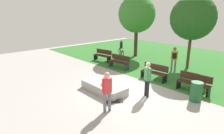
{
  "coord_description": "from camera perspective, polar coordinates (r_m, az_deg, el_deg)",
  "views": [
    {
      "loc": [
        5.93,
        -6.71,
        3.89
      ],
      "look_at": [
        -0.91,
        -0.51,
        1.17
      ],
      "focal_mm": 30.58,
      "sensor_mm": 36.0,
      "label": 1
    }
  ],
  "objects": [
    {
      "name": "tree_slender_maple",
      "position": [
        16.92,
        7.42,
        15.35
      ],
      "size": [
        3.14,
        3.14,
        5.2
      ],
      "color": "#42301E",
      "rests_on": "grass_lawn"
    },
    {
      "name": "park_bench_by_oak",
      "position": [
        15.39,
        -2.79,
        3.59
      ],
      "size": [
        1.65,
        0.66,
        0.91
      ],
      "color": "#331E14",
      "rests_on": "ground_plane"
    },
    {
      "name": "skater_watching",
      "position": [
        8.93,
        10.55,
        -2.92
      ],
      "size": [
        0.39,
        0.32,
        1.67
      ],
      "color": "black",
      "rests_on": "ground_plane"
    },
    {
      "name": "trash_bin",
      "position": [
        9.33,
        23.87,
        -6.74
      ],
      "size": [
        0.51,
        0.51,
        0.89
      ],
      "primitive_type": "cylinder",
      "color": "#1E592D",
      "rests_on": "ground_plane"
    },
    {
      "name": "grass_lawn",
      "position": [
        16.17,
        24.8,
        0.96
      ],
      "size": [
        26.6,
        12.35,
        0.01
      ],
      "primitive_type": "cube",
      "color": "#2D6B28",
      "rests_on": "ground_plane"
    },
    {
      "name": "backpack_on_ledge",
      "position": [
        9.53,
        -1.92,
        -3.92
      ],
      "size": [
        0.34,
        0.34,
        0.32
      ],
      "primitive_type": "cube",
      "rotation": [
        0.0,
        0.0,
        5.51
      ],
      "color": "#4C1E66",
      "rests_on": "concrete_ledge"
    },
    {
      "name": "skater_performing_trick",
      "position": [
        7.47,
        -1.49,
        -6.64
      ],
      "size": [
        0.27,
        0.42,
        1.66
      ],
      "color": "slate",
      "rests_on": "ground_plane"
    },
    {
      "name": "cyclist_on_bicycle",
      "position": [
        16.8,
        2.75,
        5.21
      ],
      "size": [
        1.57,
        1.02,
        1.52
      ],
      "color": "black",
      "rests_on": "ground_plane"
    },
    {
      "name": "skateboard_by_ledge",
      "position": [
        8.56,
        0.79,
        -10.14
      ],
      "size": [
        0.54,
        0.8,
        0.08
      ],
      "color": "black",
      "rests_on": "ground_plane"
    },
    {
      "name": "tree_tall_oak",
      "position": [
        14.04,
        22.99,
        13.35
      ],
      "size": [
        2.93,
        2.93,
        4.92
      ],
      "color": "#4C3823",
      "rests_on": "grass_lawn"
    },
    {
      "name": "park_bench_near_lamppost",
      "position": [
        13.43,
        2.19,
        1.69
      ],
      "size": [
        1.64,
        0.63,
        0.91
      ],
      "color": "#331E14",
      "rests_on": "ground_plane"
    },
    {
      "name": "pedestrian_with_backpack",
      "position": [
        13.01,
        18.08,
        2.74
      ],
      "size": [
        0.43,
        0.44,
        1.66
      ],
      "color": "slate",
      "rests_on": "ground_plane"
    },
    {
      "name": "park_bench_near_path",
      "position": [
        10.32,
        23.3,
        -4.27
      ],
      "size": [
        1.63,
        0.57,
        0.91
      ],
      "color": "#331E14",
      "rests_on": "ground_plane"
    },
    {
      "name": "concrete_ledge",
      "position": [
        9.59,
        -2.48,
        -6.16
      ],
      "size": [
        2.47,
        1.04,
        0.42
      ],
      "primitive_type": "cube",
      "color": "#A8A59E",
      "rests_on": "ground_plane"
    },
    {
      "name": "park_bench_far_left",
      "position": [
        11.41,
        12.53,
        -1.38
      ],
      "size": [
        1.62,
        0.53,
        0.91
      ],
      "color": "#331E14",
      "rests_on": "ground_plane"
    },
    {
      "name": "ground_plane",
      "position": [
        9.76,
        5.85,
        -7.17
      ],
      "size": [
        28.0,
        28.0,
        0.0
      ],
      "primitive_type": "plane",
      "color": "#9E9993"
    }
  ]
}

